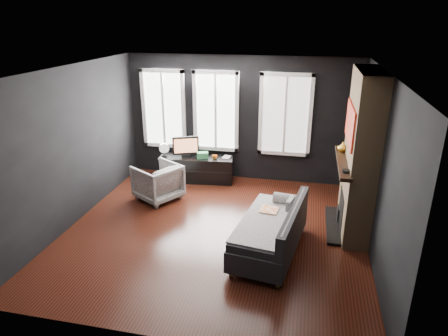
% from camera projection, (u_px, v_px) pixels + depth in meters
% --- Properties ---
extents(floor, '(5.00, 5.00, 0.00)m').
position_uv_depth(floor, '(215.00, 231.00, 6.84)').
color(floor, black).
rests_on(floor, ground).
extents(ceiling, '(5.00, 5.00, 0.00)m').
position_uv_depth(ceiling, '(213.00, 70.00, 5.88)').
color(ceiling, white).
rests_on(ceiling, ground).
extents(wall_back, '(5.00, 0.02, 2.70)m').
position_uv_depth(wall_back, '(241.00, 119.00, 8.64)').
color(wall_back, black).
rests_on(wall_back, ground).
extents(wall_left, '(0.02, 5.00, 2.70)m').
position_uv_depth(wall_left, '(73.00, 146.00, 6.86)').
color(wall_left, black).
rests_on(wall_left, ground).
extents(wall_right, '(0.02, 5.00, 2.70)m').
position_uv_depth(wall_right, '(379.00, 168.00, 5.87)').
color(wall_right, black).
rests_on(wall_right, ground).
extents(windows, '(4.00, 0.16, 1.76)m').
position_uv_depth(windows, '(220.00, 70.00, 8.33)').
color(windows, white).
rests_on(windows, wall_back).
extents(fireplace, '(0.70, 1.62, 2.70)m').
position_uv_depth(fireplace, '(361.00, 155.00, 6.45)').
color(fireplace, '#93724C').
rests_on(fireplace, floor).
extents(sofa, '(1.19, 1.96, 0.79)m').
position_uv_depth(sofa, '(270.00, 228.00, 6.13)').
color(sofa, '#232325').
rests_on(sofa, floor).
extents(stripe_pillow, '(0.14, 0.31, 0.30)m').
position_uv_depth(stripe_pillow, '(290.00, 207.00, 6.42)').
color(stripe_pillow, gray).
rests_on(stripe_pillow, sofa).
extents(armchair, '(1.03, 1.05, 0.80)m').
position_uv_depth(armchair, '(158.00, 180.00, 7.91)').
color(armchair, white).
rests_on(armchair, floor).
extents(media_console, '(1.66, 0.67, 0.55)m').
position_uv_depth(media_console, '(196.00, 169.00, 8.84)').
color(media_console, black).
rests_on(media_console, floor).
extents(monitor, '(0.59, 0.34, 0.52)m').
position_uv_depth(monitor, '(186.00, 145.00, 8.66)').
color(monitor, black).
rests_on(monitor, media_console).
extents(desk_fan, '(0.28, 0.28, 0.31)m').
position_uv_depth(desk_fan, '(164.00, 150.00, 8.72)').
color(desk_fan, '#A4A4A4').
rests_on(desk_fan, media_console).
extents(mug, '(0.13, 0.11, 0.11)m').
position_uv_depth(mug, '(215.00, 156.00, 8.62)').
color(mug, orange).
rests_on(mug, media_console).
extents(book, '(0.16, 0.03, 0.22)m').
position_uv_depth(book, '(223.00, 152.00, 8.70)').
color(book, '#9D947A').
rests_on(book, media_console).
extents(storage_box, '(0.28, 0.22, 0.13)m').
position_uv_depth(storage_box, '(203.00, 155.00, 8.66)').
color(storage_box, '#317E47').
rests_on(storage_box, media_console).
extents(mantel_vase, '(0.19, 0.19, 0.17)m').
position_uv_depth(mantel_vase, '(343.00, 147.00, 6.93)').
color(mantel_vase, gold).
rests_on(mantel_vase, fireplace).
extents(mantel_clock, '(0.13, 0.13, 0.04)m').
position_uv_depth(mantel_clock, '(346.00, 171.00, 6.04)').
color(mantel_clock, black).
rests_on(mantel_clock, fireplace).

